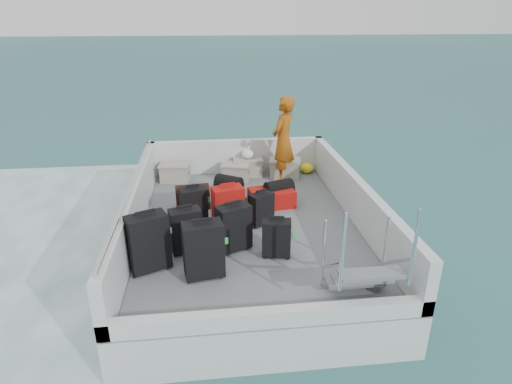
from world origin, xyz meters
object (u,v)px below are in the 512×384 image
at_px(suitcase_7, 261,209).
at_px(passenger, 283,140).
at_px(suitcase_1, 186,231).
at_px(suitcase_6, 277,239).
at_px(suitcase_0, 148,243).
at_px(suitcase_3, 204,251).
at_px(crate_3, 285,169).
at_px(suitcase_8, 272,198).
at_px(crate_1, 236,173).
at_px(suitcase_2, 194,206).
at_px(suitcase_4, 234,228).
at_px(crate_0, 175,173).
at_px(suitcase_5, 228,207).
at_px(crate_2, 248,167).

relative_size(suitcase_7, passenger, 0.31).
bearing_deg(suitcase_1, suitcase_6, -26.61).
relative_size(suitcase_0, suitcase_3, 1.04).
xyz_separation_m(suitcase_7, crate_3, (0.75, 2.06, -0.09)).
height_order(suitcase_8, crate_1, crate_1).
height_order(suitcase_0, suitcase_2, suitcase_0).
height_order(suitcase_4, passenger, passenger).
relative_size(suitcase_4, crate_0, 1.24).
bearing_deg(suitcase_0, crate_0, 62.88).
bearing_deg(suitcase_7, crate_3, 38.87).
bearing_deg(suitcase_4, suitcase_0, 174.83).
bearing_deg(suitcase_5, suitcase_4, -100.83).
xyz_separation_m(suitcase_1, crate_1, (0.88, 2.71, -0.17)).
height_order(suitcase_1, suitcase_4, suitcase_4).
xyz_separation_m(suitcase_5, crate_2, (0.53, 2.24, -0.16)).
relative_size(crate_0, passenger, 0.32).
bearing_deg(suitcase_3, suitcase_7, 47.06).
xyz_separation_m(suitcase_1, crate_2, (1.15, 2.96, -0.15)).
relative_size(suitcase_6, passenger, 0.32).
height_order(suitcase_0, suitcase_7, suitcase_0).
bearing_deg(suitcase_0, crate_2, 39.83).
bearing_deg(suitcase_1, passenger, 40.36).
height_order(suitcase_3, passenger, passenger).
relative_size(suitcase_4, crate_3, 1.16).
xyz_separation_m(crate_1, crate_3, (1.00, 0.06, 0.02)).
distance_m(suitcase_2, suitcase_3, 1.55).
height_order(suitcase_0, suitcase_1, suitcase_0).
bearing_deg(crate_2, passenger, -33.59).
xyz_separation_m(suitcase_0, crate_1, (1.34, 3.11, -0.23)).
bearing_deg(crate_1, suitcase_6, -83.49).
bearing_deg(suitcase_7, suitcase_3, -154.56).
distance_m(suitcase_5, crate_0, 2.29).
xyz_separation_m(suitcase_2, passenger, (1.71, 1.64, 0.55)).
relative_size(crate_2, crate_3, 0.96).
distance_m(suitcase_7, crate_2, 2.26).
xyz_separation_m(suitcase_4, crate_3, (1.23, 2.78, -0.16)).
xyz_separation_m(suitcase_8, crate_1, (-0.53, 1.30, 0.01)).
bearing_deg(suitcase_4, suitcase_1, 154.25).
distance_m(crate_2, passenger, 1.03).
distance_m(suitcase_3, suitcase_4, 0.76).
bearing_deg(suitcase_6, suitcase_1, 178.48).
xyz_separation_m(suitcase_2, suitcase_4, (0.57, -0.91, 0.05)).
height_order(crate_2, passenger, passenger).
distance_m(suitcase_5, suitcase_6, 1.16).
relative_size(suitcase_1, crate_1, 1.24).
distance_m(suitcase_2, crate_2, 2.33).
height_order(suitcase_1, passenger, passenger).
height_order(suitcase_0, crate_2, suitcase_0).
bearing_deg(suitcase_4, passenger, 41.78).
distance_m(suitcase_1, passenger, 3.15).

